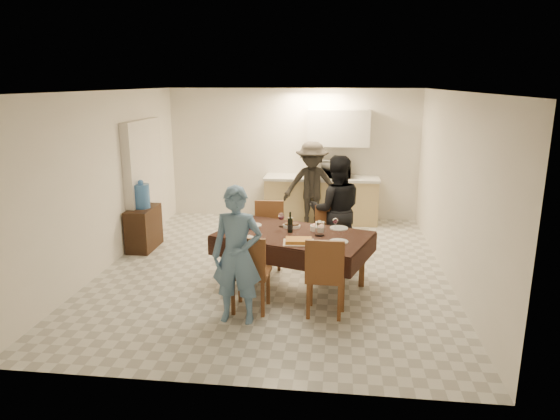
{
  "coord_description": "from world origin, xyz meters",
  "views": [
    {
      "loc": [
        0.92,
        -6.97,
        2.73
      ],
      "look_at": [
        0.13,
        -0.3,
        0.99
      ],
      "focal_mm": 32.0,
      "sensor_mm": 36.0,
      "label": 1
    }
  ],
  "objects": [
    {
      "name": "wine_bottle",
      "position": [
        0.3,
        -0.6,
        0.91
      ],
      "size": [
        0.07,
        0.07,
        0.29
      ],
      "primitive_type": null,
      "color": "black",
      "rests_on": "dining_table"
    },
    {
      "name": "person_far",
      "position": [
        0.9,
        0.4,
        0.83
      ],
      "size": [
        0.88,
        0.72,
        1.67
      ],
      "primitive_type": "imported",
      "rotation": [
        0.0,
        0.0,
        3.25
      ],
      "color": "black",
      "rests_on": "floor"
    },
    {
      "name": "console",
      "position": [
        -2.28,
        0.68,
        0.35
      ],
      "size": [
        0.38,
        0.76,
        0.7
      ],
      "primitive_type": "cube",
      "color": "black",
      "rests_on": "floor"
    },
    {
      "name": "dining_table",
      "position": [
        0.35,
        -0.65,
        0.73
      ],
      "size": [
        2.21,
        1.71,
        0.76
      ],
      "rotation": [
        0.0,
        0.0,
        -0.33
      ],
      "color": "black",
      "rests_on": "floor"
    },
    {
      "name": "person_near",
      "position": [
        -0.2,
        -1.7,
        0.8
      ],
      "size": [
        0.6,
        0.4,
        1.61
      ],
      "primitive_type": "imported",
      "rotation": [
        0.0,
        0.0,
        -0.03
      ],
      "color": "#5A80AA",
      "rests_on": "floor"
    },
    {
      "name": "chair_far_right",
      "position": [
        0.8,
        0.02,
        0.57
      ],
      "size": [
        0.43,
        0.43,
        0.5
      ],
      "rotation": [
        0.0,
        0.0,
        3.14
      ],
      "color": "brown",
      "rests_on": "floor"
    },
    {
      "name": "water_jug",
      "position": [
        -2.28,
        0.68,
        0.9
      ],
      "size": [
        0.27,
        0.27,
        0.4
      ],
      "primitive_type": "cylinder",
      "color": "#427DD3",
      "rests_on": "console"
    },
    {
      "name": "floor",
      "position": [
        0.0,
        0.0,
        0.0
      ],
      "size": [
        5.0,
        6.0,
        0.02
      ],
      "primitive_type": "cube",
      "color": "beige",
      "rests_on": "ground"
    },
    {
      "name": "chair_far_left",
      "position": [
        -0.1,
        0.01,
        0.6
      ],
      "size": [
        0.46,
        0.46,
        0.53
      ],
      "rotation": [
        0.0,
        0.0,
        3.18
      ],
      "color": "brown",
      "rests_on": "floor"
    },
    {
      "name": "kitchen_base_cabinet",
      "position": [
        0.6,
        2.68,
        0.43
      ],
      "size": [
        2.2,
        0.6,
        0.86
      ],
      "primitive_type": "cube",
      "color": "tan",
      "rests_on": "floor"
    },
    {
      "name": "wine_glass_a",
      "position": [
        -0.2,
        -0.9,
        0.86
      ],
      "size": [
        0.09,
        0.09,
        0.19
      ],
      "primitive_type": null,
      "color": "white",
      "rests_on": "dining_table"
    },
    {
      "name": "wall_back",
      "position": [
        0.0,
        3.0,
        1.3
      ],
      "size": [
        5.0,
        0.02,
        2.6
      ],
      "primitive_type": "cube",
      "color": "silver",
      "rests_on": "floor"
    },
    {
      "name": "salad_bowl",
      "position": [
        0.65,
        -0.47,
        0.8
      ],
      "size": [
        0.18,
        0.18,
        0.07
      ],
      "primitive_type": "cylinder",
      "color": "silver",
      "rests_on": "dining_table"
    },
    {
      "name": "ceiling",
      "position": [
        0.0,
        0.0,
        2.6
      ],
      "size": [
        5.0,
        6.0,
        0.02
      ],
      "primitive_type": "cube",
      "color": "white",
      "rests_on": "wall_back"
    },
    {
      "name": "wall_front",
      "position": [
        0.0,
        -3.0,
        1.3
      ],
      "size": [
        5.0,
        0.02,
        2.6
      ],
      "primitive_type": "cube",
      "color": "silver",
      "rests_on": "floor"
    },
    {
      "name": "microwave",
      "position": [
        0.88,
        2.68,
        1.07
      ],
      "size": [
        0.57,
        0.38,
        0.31
      ],
      "primitive_type": "imported",
      "rotation": [
        0.0,
        0.0,
        3.14
      ],
      "color": "silver",
      "rests_on": "kitchen_worktop"
    },
    {
      "name": "mushroom_dish",
      "position": [
        0.3,
        -0.37,
        0.78
      ],
      "size": [
        0.22,
        0.22,
        0.04
      ],
      "primitive_type": "cylinder",
      "color": "silver",
      "rests_on": "dining_table"
    },
    {
      "name": "chair_near_right",
      "position": [
        0.8,
        -1.49,
        0.6
      ],
      "size": [
        0.46,
        0.46,
        0.53
      ],
      "rotation": [
        0.0,
        0.0,
        -0.03
      ],
      "color": "brown",
      "rests_on": "floor"
    },
    {
      "name": "stub_partition",
      "position": [
        -2.42,
        1.2,
        1.05
      ],
      "size": [
        0.15,
        1.4,
        2.1
      ],
      "primitive_type": "cube",
      "color": "silver",
      "rests_on": "floor"
    },
    {
      "name": "water_pitcher",
      "position": [
        0.7,
        -0.7,
        0.86
      ],
      "size": [
        0.12,
        0.12,
        0.19
      ],
      "primitive_type": "cylinder",
      "color": "white",
      "rests_on": "dining_table"
    },
    {
      "name": "wall_right",
      "position": [
        2.5,
        0.0,
        1.3
      ],
      "size": [
        0.02,
        6.0,
        2.6
      ],
      "primitive_type": "cube",
      "color": "silver",
      "rests_on": "floor"
    },
    {
      "name": "plate_near_right",
      "position": [
        0.95,
        -0.95,
        0.77
      ],
      "size": [
        0.24,
        0.24,
        0.01
      ],
      "primitive_type": "cylinder",
      "color": "silver",
      "rests_on": "dining_table"
    },
    {
      "name": "kitchen_worktop",
      "position": [
        0.6,
        2.68,
        0.89
      ],
      "size": [
        2.24,
        0.64,
        0.05
      ],
      "primitive_type": "cube",
      "color": "#B4B4AF",
      "rests_on": "kitchen_base_cabinet"
    },
    {
      "name": "chair_near_left",
      "position": [
        -0.1,
        -1.49,
        0.6
      ],
      "size": [
        0.46,
        0.46,
        0.53
      ],
      "rotation": [
        0.0,
        0.0,
        -0.04
      ],
      "color": "brown",
      "rests_on": "floor"
    },
    {
      "name": "plate_far_right",
      "position": [
        0.95,
        -0.35,
        0.77
      ],
      "size": [
        0.25,
        0.25,
        0.01
      ],
      "primitive_type": "cylinder",
      "color": "silver",
      "rests_on": "dining_table"
    },
    {
      "name": "person_kitchen",
      "position": [
        0.43,
        2.23,
        0.82
      ],
      "size": [
        1.07,
        0.61,
        1.65
      ],
      "primitive_type": "imported",
      "color": "black",
      "rests_on": "floor"
    },
    {
      "name": "wall_left",
      "position": [
        -2.5,
        0.0,
        1.3
      ],
      "size": [
        0.02,
        6.0,
        2.6
      ],
      "primitive_type": "cube",
      "color": "silver",
      "rests_on": "floor"
    },
    {
      "name": "wine_glass_b",
      "position": [
        0.9,
        -0.4,
        0.85
      ],
      "size": [
        0.08,
        0.08,
        0.17
      ],
      "primitive_type": null,
      "color": "white",
      "rests_on": "dining_table"
    },
    {
      "name": "savoury_tart",
      "position": [
        0.45,
        -1.03,
        0.79
      ],
      "size": [
        0.41,
        0.32,
        0.05
      ],
      "primitive_type": "cube",
      "rotation": [
        0.0,
        0.0,
        0.08
      ],
      "color": "gold",
      "rests_on": "dining_table"
    },
    {
      "name": "wine_glass_c",
      "position": [
        0.15,
        -0.35,
        0.86
      ],
      "size": [
        0.09,
        0.09,
        0.2
      ],
      "primitive_type": null,
      "color": "white",
      "rests_on": "dining_table"
    },
    {
      "name": "plate_far_left",
      "position": [
        -0.25,
        -0.35,
        0.77
      ],
      "size": [
        0.25,
        0.25,
        0.01
      ],
      "primitive_type": "cylinder",
      "color": "silver",
      "rests_on": "dining_table"
    },
    {
      "name": "upper_cabinet",
      "position": [
        0.9,
        2.82,
        1.85
      ],
      "size": [
        1.2,
        0.34,
        0.7
      ],
      "primitive_type": "cube",
      "color": "silver",
      "rests_on": "wall_back"
    },
    {
      "name": "plate_near_left",
      "position": [
        -0.25,
        -0.95,
        0.77
      ],
      "size": [
        0.24,
        0.24,
        0.01
      ],
      "primitive_type": "cylinder",
      "color": "silver",
      "rests_on": "dining_table"
    }
  ]
}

